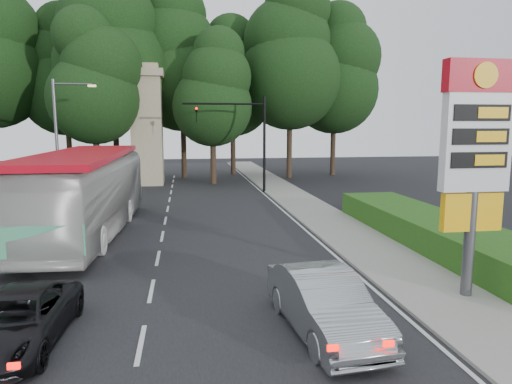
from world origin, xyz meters
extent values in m
plane|color=black|center=(0.00, 0.00, 0.00)|extent=(120.00, 120.00, 0.00)
cube|color=black|center=(0.00, 12.00, 0.01)|extent=(14.00, 80.00, 0.02)
cube|color=gray|center=(8.50, 12.00, 0.06)|extent=(3.00, 80.00, 0.12)
cube|color=#193814|center=(-9.50, 18.00, 0.01)|extent=(5.00, 50.00, 0.02)
cube|color=#265015|center=(11.50, 8.00, 0.60)|extent=(3.00, 14.00, 1.20)
cylinder|color=#59595E|center=(9.20, 2.00, 1.60)|extent=(0.32, 0.32, 3.20)
cube|color=#FFB50D|center=(9.20, 2.00, 2.60)|extent=(1.80, 0.25, 1.10)
cube|color=silver|center=(9.20, 2.00, 4.60)|extent=(2.00, 0.35, 2.80)
cube|color=red|center=(9.20, 2.00, 6.40)|extent=(2.10, 0.40, 0.90)
cylinder|color=#FFB50D|center=(9.20, 1.78, 6.40)|extent=(0.70, 0.05, 0.70)
cube|color=black|center=(9.20, 1.81, 5.40)|extent=(1.70, 0.04, 0.45)
cube|color=black|center=(9.20, 1.81, 4.75)|extent=(1.70, 0.04, 0.45)
cube|color=black|center=(9.20, 1.81, 4.10)|extent=(1.70, 0.04, 0.45)
cylinder|color=black|center=(7.00, 24.00, 3.60)|extent=(0.20, 0.20, 7.20)
cylinder|color=black|center=(4.00, 24.00, 6.60)|extent=(6.00, 0.14, 0.14)
imported|color=black|center=(2.00, 24.00, 6.35)|extent=(0.18, 0.22, 1.10)
sphere|color=#FF0C05|center=(2.00, 23.85, 6.25)|extent=(0.18, 0.18, 0.18)
cylinder|color=#59595E|center=(-7.20, 22.00, 4.00)|extent=(0.20, 0.20, 8.00)
cylinder|color=#59595E|center=(-6.00, 22.00, 7.70)|extent=(2.40, 0.12, 0.12)
cube|color=#FFE599|center=(-4.80, 22.00, 7.60)|extent=(0.50, 0.22, 0.14)
cube|color=#0C591E|center=(-6.75, 22.00, 3.20)|extent=(0.85, 0.04, 0.22)
cube|color=#0C591E|center=(-7.20, 22.45, 2.90)|extent=(0.04, 0.85, 0.22)
cube|color=gray|center=(-2.00, 30.00, 4.50)|extent=(2.50, 2.50, 9.00)
cube|color=gray|center=(-2.00, 30.00, 9.30)|extent=(3.00, 3.00, 0.60)
cube|color=gray|center=(-2.00, 30.00, 9.80)|extent=(2.20, 2.20, 0.50)
cylinder|color=#2D2116|center=(-10.00, 37.00, 2.70)|extent=(0.50, 0.50, 5.40)
sphere|color=black|center=(-10.00, 37.00, 8.25)|extent=(8.40, 8.40, 8.40)
sphere|color=black|center=(-10.00, 37.00, 11.25)|extent=(7.20, 7.20, 7.20)
sphere|color=black|center=(-10.00, 37.00, 13.80)|extent=(5.40, 5.40, 5.40)
cylinder|color=#2D2116|center=(-5.00, 33.00, 3.24)|extent=(0.50, 0.50, 6.48)
sphere|color=black|center=(-5.00, 33.00, 9.90)|extent=(10.08, 10.08, 10.08)
sphere|color=black|center=(-5.00, 33.00, 13.50)|extent=(8.64, 8.64, 8.64)
cylinder|color=#2D2116|center=(1.00, 35.00, 2.97)|extent=(0.50, 0.50, 5.94)
sphere|color=black|center=(1.00, 35.00, 9.08)|extent=(9.24, 9.24, 9.24)
sphere|color=black|center=(1.00, 35.00, 12.38)|extent=(7.92, 7.92, 7.92)
sphere|color=black|center=(1.00, 35.00, 15.18)|extent=(5.94, 5.94, 5.94)
cylinder|color=#2D2116|center=(6.00, 37.00, 2.61)|extent=(0.50, 0.50, 5.22)
sphere|color=black|center=(6.00, 37.00, 7.97)|extent=(8.12, 8.12, 8.12)
sphere|color=black|center=(6.00, 37.00, 10.88)|extent=(6.96, 6.96, 6.96)
sphere|color=black|center=(6.00, 37.00, 13.34)|extent=(5.22, 5.22, 5.22)
cylinder|color=#2D2116|center=(11.00, 33.00, 3.06)|extent=(0.50, 0.50, 6.12)
sphere|color=black|center=(11.00, 33.00, 9.35)|extent=(9.52, 9.52, 9.52)
sphere|color=black|center=(11.00, 33.00, 12.75)|extent=(8.16, 8.16, 8.16)
sphere|color=black|center=(11.00, 33.00, 15.64)|extent=(6.12, 6.12, 6.12)
cylinder|color=#2D2116|center=(16.00, 35.00, 2.79)|extent=(0.50, 0.50, 5.58)
sphere|color=black|center=(16.00, 35.00, 8.53)|extent=(8.68, 8.68, 8.68)
sphere|color=black|center=(16.00, 35.00, 11.62)|extent=(7.44, 7.44, 7.44)
sphere|color=black|center=(16.00, 35.00, 14.26)|extent=(5.58, 5.58, 5.58)
cylinder|color=#2D2116|center=(-6.00, 29.00, 2.34)|extent=(0.50, 0.50, 4.68)
sphere|color=black|center=(-6.00, 29.00, 7.15)|extent=(7.28, 7.28, 7.28)
sphere|color=black|center=(-6.00, 29.00, 9.75)|extent=(6.24, 6.24, 6.24)
sphere|color=black|center=(-6.00, 29.00, 11.96)|extent=(4.68, 4.68, 4.68)
cylinder|color=#2D2116|center=(3.50, 29.50, 2.16)|extent=(0.50, 0.50, 4.32)
sphere|color=black|center=(3.50, 29.50, 6.60)|extent=(6.72, 6.72, 6.72)
sphere|color=black|center=(3.50, 29.50, 9.00)|extent=(5.76, 5.76, 5.76)
sphere|color=black|center=(3.50, 29.50, 11.04)|extent=(4.32, 4.32, 4.32)
imported|color=silver|center=(-3.50, 12.00, 1.92)|extent=(3.84, 13.90, 3.84)
imported|color=#A1A4A8|center=(4.39, 0.49, 0.76)|extent=(2.06, 4.77, 1.53)
imported|color=black|center=(-2.80, 0.93, 0.62)|extent=(2.23, 4.51, 1.23)
camera|label=1|loc=(1.12, -9.74, 5.06)|focal=32.00mm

